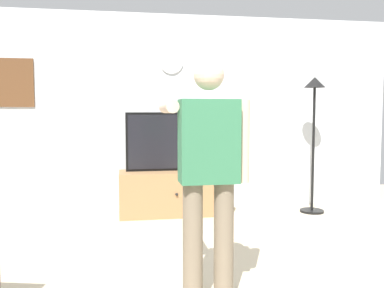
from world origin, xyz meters
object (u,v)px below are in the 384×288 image
object	(u,v)px
tv_stand	(174,193)
floor_lamp	(314,116)
framed_picture	(4,83)
television	(174,142)
wall_clock	(171,62)
person_standing_nearer_lamp	(208,168)

from	to	relation	value
tv_stand	floor_lamp	bearing A→B (deg)	-5.76
framed_picture	floor_lamp	world-z (taller)	framed_picture
television	wall_clock	distance (m)	1.10
wall_clock	person_standing_nearer_lamp	xyz separation A→B (m)	(-0.08, -2.88, -1.08)
television	floor_lamp	bearing A→B (deg)	-7.16
framed_picture	person_standing_nearer_lamp	distance (m)	3.65
tv_stand	framed_picture	world-z (taller)	framed_picture
tv_stand	wall_clock	distance (m)	1.78
television	wall_clock	bearing A→B (deg)	90.00
wall_clock	person_standing_nearer_lamp	bearing A→B (deg)	-91.50
framed_picture	person_standing_nearer_lamp	bearing A→B (deg)	-53.97
television	framed_picture	xyz separation A→B (m)	(-2.18, 0.25, 0.77)
wall_clock	framed_picture	xyz separation A→B (m)	(-2.18, 0.00, -0.31)
wall_clock	framed_picture	world-z (taller)	wall_clock
framed_picture	floor_lamp	bearing A→B (deg)	-6.81
tv_stand	framed_picture	distance (m)	2.63
wall_clock	floor_lamp	xyz separation A→B (m)	(1.87, -0.48, -0.74)
television	person_standing_nearer_lamp	distance (m)	2.64
wall_clock	person_standing_nearer_lamp	distance (m)	3.08
floor_lamp	television	bearing A→B (deg)	172.84
framed_picture	person_standing_nearer_lamp	world-z (taller)	framed_picture
television	wall_clock	xyz separation A→B (m)	(0.00, 0.24, 1.08)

